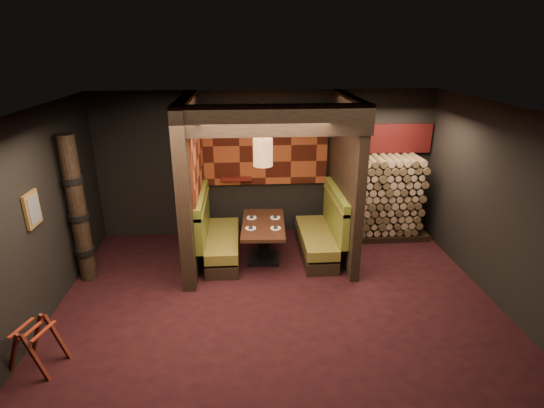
{
  "coord_description": "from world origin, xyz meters",
  "views": [
    {
      "loc": [
        -0.48,
        -5.24,
        3.64
      ],
      "look_at": [
        0.0,
        1.3,
        1.15
      ],
      "focal_mm": 28.0,
      "sensor_mm": 36.0,
      "label": 1
    }
  ],
  "objects_px": {
    "totem_column": "(78,211)",
    "pendant_lamp": "(263,152)",
    "luggage_rack": "(36,344)",
    "dining_table": "(263,235)",
    "booth_bench_left": "(217,238)",
    "firewood_stack": "(385,198)",
    "booth_bench_right": "(322,235)"
  },
  "relations": [
    {
      "from": "luggage_rack",
      "to": "firewood_stack",
      "type": "relative_size",
      "value": 0.39
    },
    {
      "from": "dining_table",
      "to": "firewood_stack",
      "type": "distance_m",
      "value": 2.58
    },
    {
      "from": "luggage_rack",
      "to": "totem_column",
      "type": "bearing_deg",
      "value": 92.23
    },
    {
      "from": "dining_table",
      "to": "firewood_stack",
      "type": "bearing_deg",
      "value": 18.77
    },
    {
      "from": "firewood_stack",
      "to": "booth_bench_right",
      "type": "bearing_deg",
      "value": -152.65
    },
    {
      "from": "dining_table",
      "to": "luggage_rack",
      "type": "bearing_deg",
      "value": -138.81
    },
    {
      "from": "booth_bench_left",
      "to": "dining_table",
      "type": "bearing_deg",
      "value": -8.43
    },
    {
      "from": "booth_bench_left",
      "to": "pendant_lamp",
      "type": "bearing_deg",
      "value": -11.79
    },
    {
      "from": "pendant_lamp",
      "to": "firewood_stack",
      "type": "bearing_deg",
      "value": 19.82
    },
    {
      "from": "totem_column",
      "to": "pendant_lamp",
      "type": "bearing_deg",
      "value": 7.38
    },
    {
      "from": "pendant_lamp",
      "to": "luggage_rack",
      "type": "distance_m",
      "value": 4.09
    },
    {
      "from": "pendant_lamp",
      "to": "luggage_rack",
      "type": "bearing_deg",
      "value": -139.39
    },
    {
      "from": "pendant_lamp",
      "to": "firewood_stack",
      "type": "distance_m",
      "value": 2.83
    },
    {
      "from": "dining_table",
      "to": "booth_bench_right",
      "type": "bearing_deg",
      "value": 6.55
    },
    {
      "from": "luggage_rack",
      "to": "booth_bench_left",
      "type": "bearing_deg",
      "value": 52.34
    },
    {
      "from": "booth_bench_left",
      "to": "dining_table",
      "type": "height_order",
      "value": "booth_bench_left"
    },
    {
      "from": "totem_column",
      "to": "firewood_stack",
      "type": "xyz_separation_m",
      "value": [
        5.33,
        1.25,
        -0.37
      ]
    },
    {
      "from": "luggage_rack",
      "to": "dining_table",
      "type": "bearing_deg",
      "value": 41.19
    },
    {
      "from": "booth_bench_left",
      "to": "luggage_rack",
      "type": "bearing_deg",
      "value": -127.66
    },
    {
      "from": "dining_table",
      "to": "totem_column",
      "type": "xyz_separation_m",
      "value": [
        -2.91,
        -0.43,
        0.71
      ]
    },
    {
      "from": "booth_bench_right",
      "to": "dining_table",
      "type": "height_order",
      "value": "booth_bench_right"
    },
    {
      "from": "booth_bench_right",
      "to": "totem_column",
      "type": "distance_m",
      "value": 4.1
    },
    {
      "from": "dining_table",
      "to": "luggage_rack",
      "type": "relative_size",
      "value": 2.03
    },
    {
      "from": "luggage_rack",
      "to": "totem_column",
      "type": "height_order",
      "value": "totem_column"
    },
    {
      "from": "booth_bench_right",
      "to": "luggage_rack",
      "type": "bearing_deg",
      "value": -146.29
    },
    {
      "from": "totem_column",
      "to": "firewood_stack",
      "type": "distance_m",
      "value": 5.49
    },
    {
      "from": "booth_bench_left",
      "to": "pendant_lamp",
      "type": "xyz_separation_m",
      "value": [
        0.83,
        -0.17,
        1.59
      ]
    },
    {
      "from": "dining_table",
      "to": "luggage_rack",
      "type": "distance_m",
      "value": 3.77
    },
    {
      "from": "pendant_lamp",
      "to": "totem_column",
      "type": "distance_m",
      "value": 3.05
    },
    {
      "from": "pendant_lamp",
      "to": "dining_table",
      "type": "bearing_deg",
      "value": 90.0
    },
    {
      "from": "booth_bench_right",
      "to": "dining_table",
      "type": "relative_size",
      "value": 1.15
    },
    {
      "from": "luggage_rack",
      "to": "firewood_stack",
      "type": "distance_m",
      "value": 6.23
    }
  ]
}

